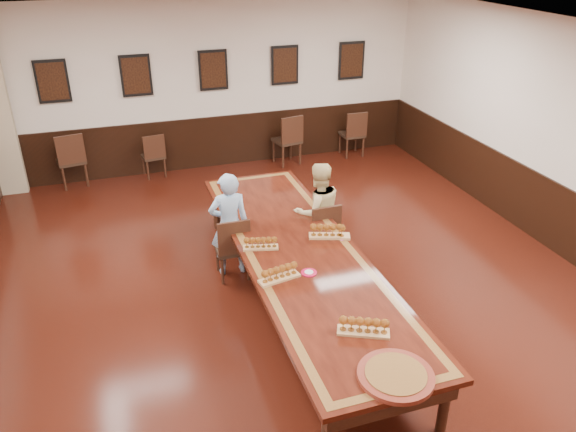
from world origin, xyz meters
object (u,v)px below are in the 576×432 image
object	(u,v)px
chair_man	(232,246)
carved_platter	(396,376)
spare_chair_b	(153,154)
spare_chair_a	(71,159)
person_woman	(318,212)
conference_table	(301,262)
person_man	(229,225)
spare_chair_d	(352,133)
chair_woman	(320,231)
spare_chair_c	(287,139)

from	to	relation	value
chair_man	carved_platter	bearing A→B (deg)	103.54
chair_man	carved_platter	distance (m)	3.27
spare_chair_b	spare_chair_a	bearing A→B (deg)	-8.92
chair_man	spare_chair_b	world-z (taller)	chair_man
spare_chair_b	chair_man	bearing A→B (deg)	90.57
person_woman	conference_table	xyz separation A→B (m)	(-0.61, -1.03, -0.11)
chair_man	person_man	distance (m)	0.29
spare_chair_b	spare_chair_d	distance (m)	4.05
spare_chair_a	person_man	size ratio (longest dim) A/B	0.70
chair_woman	spare_chair_c	xyz separation A→B (m)	(0.73, 3.73, 0.05)
chair_woman	person_woman	distance (m)	0.28
spare_chair_b	spare_chair_c	xyz separation A→B (m)	(2.62, -0.16, 0.08)
spare_chair_a	conference_table	world-z (taller)	spare_chair_a
chair_man	person_woman	distance (m)	1.30
spare_chair_a	spare_chair_d	xyz separation A→B (m)	(5.51, -0.15, -0.03)
spare_chair_d	conference_table	bearing A→B (deg)	59.13
spare_chair_c	conference_table	size ratio (longest dim) A/B	0.20
chair_woman	carved_platter	bearing A→B (deg)	77.32
carved_platter	chair_man	bearing A→B (deg)	102.82
spare_chair_d	person_woman	world-z (taller)	person_woman
person_man	carved_platter	world-z (taller)	person_man
chair_woman	spare_chair_a	distance (m)	5.14
spare_chair_a	carved_platter	world-z (taller)	spare_chair_a
spare_chair_a	person_man	world-z (taller)	person_man
chair_woman	person_woman	world-z (taller)	person_woman
chair_man	conference_table	bearing A→B (deg)	126.35
chair_woman	conference_table	xyz separation A→B (m)	(-0.62, -0.93, 0.15)
spare_chair_d	person_man	distance (m)	5.03
person_man	person_woman	distance (m)	1.26
spare_chair_a	spare_chair_b	size ratio (longest dim) A/B	1.19
person_woman	carved_platter	bearing A→B (deg)	77.69
chair_woman	spare_chair_d	bearing A→B (deg)	-122.89
spare_chair_a	spare_chair_d	size ratio (longest dim) A/B	1.07
spare_chair_a	spare_chair_c	world-z (taller)	spare_chair_a
carved_platter	spare_chair_b	bearing A→B (deg)	100.72
chair_man	spare_chair_c	bearing A→B (deg)	-117.38
spare_chair_b	person_woman	distance (m)	4.24
spare_chair_a	spare_chair_b	world-z (taller)	spare_chair_a
chair_woman	carved_platter	xyz separation A→B (m)	(-0.55, -3.19, 0.32)
chair_woman	carved_platter	world-z (taller)	chair_woman
chair_woman	spare_chair_a	size ratio (longest dim) A/B	0.90
person_man	conference_table	xyz separation A→B (m)	(0.65, -1.01, -0.12)
person_woman	chair_woman	bearing A→B (deg)	90.00
chair_man	person_man	world-z (taller)	person_man
spare_chair_c	carved_platter	world-z (taller)	spare_chair_c
chair_man	spare_chair_b	distance (m)	3.96
person_woman	conference_table	size ratio (longest dim) A/B	0.29
spare_chair_d	person_man	world-z (taller)	person_man
chair_woman	person_man	xyz separation A→B (m)	(-1.27, 0.08, 0.27)
spare_chair_c	conference_table	world-z (taller)	spare_chair_c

